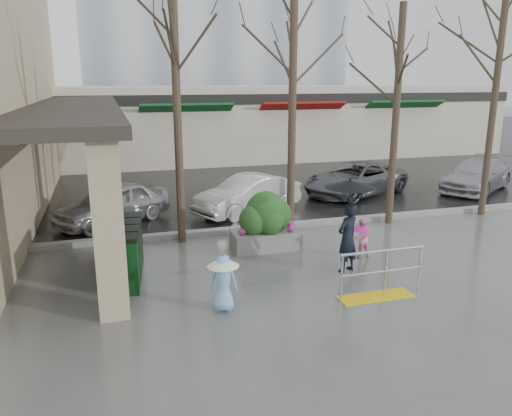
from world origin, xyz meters
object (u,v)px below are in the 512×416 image
tree_east (501,45)px  woman (348,217)px  child_blue (223,278)px  planter (266,222)px  car_b (248,195)px  tree_west (175,50)px  car_d (477,175)px  news_boxes (130,251)px  car_c (356,179)px  handrail (379,280)px  tree_midwest (293,46)px  tree_mideast (400,62)px  car_a (112,204)px  child_pink (361,236)px

tree_east → woman: size_ratio=3.22×
child_blue → woman: bearing=-139.1°
child_blue → planter: 3.76m
child_blue → car_b: size_ratio=0.30×
tree_west → car_b: size_ratio=1.78×
planter → car_d: size_ratio=0.41×
tree_east → news_boxes: 12.64m
woman → car_c: (3.99, 7.19, -0.69)m
woman → tree_east: bearing=-179.1°
child_blue → car_c: car_c is taller
handrail → child_blue: (-3.21, 0.33, 0.29)m
child_blue → tree_midwest: bearing=-103.3°
news_boxes → car_b: (4.09, 4.64, 0.01)m
tree_west → car_d: 13.56m
tree_mideast → tree_east: 3.54m
planter → car_c: bearing=43.9°
child_blue → car_d: (12.26, 7.64, -0.04)m
planter → car_a: (-3.84, 3.68, -0.12)m
handrail → tree_midwest: bearing=91.9°
tree_mideast → child_blue: 8.83m
car_b → tree_west: bearing=-72.0°
tree_east → child_pink: (-5.86, -2.54, -4.82)m
child_blue → car_b: car_b is taller
woman → car_a: size_ratio=0.60×
tree_east → car_b: size_ratio=1.88×
child_pink → car_d: size_ratio=0.23×
tree_mideast → child_blue: tree_mideast is taller
woman → tree_west: bearing=-70.2°
handrail → tree_east: tree_east is taller
tree_mideast → tree_west: bearing=-180.0°
handrail → news_boxes: 5.51m
car_a → car_d: (14.20, 0.71, 0.00)m
news_boxes → car_c: (8.85, 6.10, 0.01)m
child_blue → planter: bearing=-99.3°
news_boxes → tree_east: bearing=17.6°
tree_west → tree_midwest: 3.20m
car_c → child_blue: bearing=-64.8°
tree_midwest → planter: 4.79m
tree_mideast → planter: tree_mideast is taller
car_d → handrail: bearing=-80.9°
child_pink → car_c: size_ratio=0.22×
child_pink → planter: 2.48m
child_blue → tree_east: bearing=-134.5°
tree_midwest → car_c: (4.15, 3.88, -4.60)m
child_pink → news_boxes: bearing=-5.8°
tree_midwest → news_boxes: (-4.70, -2.22, -4.61)m
tree_east → news_boxes: bearing=-169.1°
car_d → news_boxes: bearing=-101.1°
car_a → car_d: same height
handrail → child_blue: bearing=174.2°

